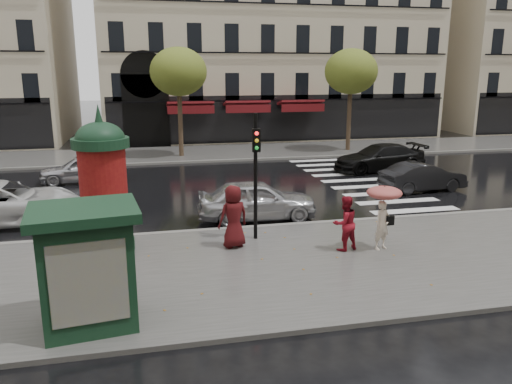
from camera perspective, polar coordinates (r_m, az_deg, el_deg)
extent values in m
plane|color=black|center=(14.51, 4.77, -7.77)|extent=(160.00, 160.00, 0.00)
cube|color=#474744|center=(14.04, 5.38, -8.27)|extent=(90.00, 7.00, 0.12)
cube|color=#474744|center=(32.55, -5.11, 4.47)|extent=(90.00, 6.00, 0.12)
cube|color=slate|center=(17.20, 1.84, -3.97)|extent=(90.00, 0.25, 0.14)
cube|color=slate|center=(29.62, -4.35, 3.58)|extent=(90.00, 0.25, 0.14)
cube|color=silver|center=(25.19, 11.43, 1.36)|extent=(3.60, 11.75, 0.01)
cube|color=#B7A88C|center=(44.28, 0.83, 19.90)|extent=(26.00, 14.00, 20.00)
cylinder|color=#38281C|center=(31.06, -8.67, 8.65)|extent=(0.28, 0.28, 5.20)
ellipsoid|color=#45651F|center=(30.94, -8.85, 13.44)|extent=(3.40, 3.40, 2.89)
cylinder|color=#38281C|center=(33.63, 10.61, 8.96)|extent=(0.28, 0.28, 5.20)
ellipsoid|color=#45651F|center=(33.52, 10.81, 13.39)|extent=(3.40, 3.40, 2.89)
imported|color=#F4E1C9|center=(15.21, 14.24, -3.69)|extent=(0.62, 0.51, 1.48)
cylinder|color=black|center=(15.08, 14.35, -1.90)|extent=(0.02, 0.02, 0.94)
ellipsoid|color=#B9223B|center=(14.95, 14.46, -0.09)|extent=(1.03, 1.03, 0.36)
cone|color=black|center=(14.91, 14.51, 0.69)|extent=(0.04, 0.04, 0.08)
cube|color=black|center=(15.22, 15.10, -3.16)|extent=(0.22, 0.10, 0.28)
imported|color=maroon|center=(14.88, 10.11, -3.53)|extent=(0.93, 0.80, 1.65)
imported|color=#470E10|center=(14.89, -2.60, -2.81)|extent=(1.07, 0.85, 1.90)
cylinder|color=#14331F|center=(15.44, -16.55, -5.83)|extent=(1.55, 1.55, 0.33)
cylinder|color=maroon|center=(15.01, -16.95, -0.24)|extent=(1.33, 1.33, 2.77)
cylinder|color=#14331F|center=(14.73, -17.36, 5.40)|extent=(1.59, 1.59, 0.28)
ellipsoid|color=#14331F|center=(14.72, -17.39, 5.83)|extent=(1.37, 1.37, 0.96)
cone|color=#14331F|center=(14.64, -17.60, 8.61)|extent=(0.22, 0.22, 0.50)
cylinder|color=black|center=(15.36, -0.06, 1.67)|extent=(0.12, 0.12, 3.94)
cube|color=black|center=(14.94, 0.04, 5.93)|extent=(0.26, 0.20, 0.69)
cube|color=#14331F|center=(10.92, -18.65, -8.66)|extent=(1.95, 1.66, 2.34)
cube|color=#14331F|center=(10.51, -19.18, -2.19)|extent=(2.32, 2.04, 0.20)
imported|color=#B6B7BB|center=(18.08, 0.09, -0.89)|extent=(4.37, 1.92, 1.46)
imported|color=black|center=(23.60, 18.54, 1.66)|extent=(4.00, 1.71, 1.28)
imported|color=silver|center=(19.66, -27.05, -1.14)|extent=(5.59, 2.75, 1.53)
imported|color=black|center=(27.58, 13.90, 3.81)|extent=(5.08, 2.35, 1.44)
imported|color=#BABABF|center=(25.52, -19.31, 2.51)|extent=(3.96, 1.80, 1.32)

